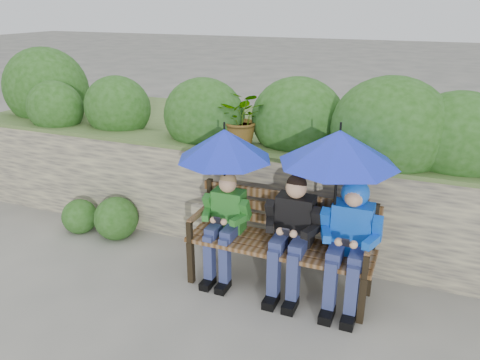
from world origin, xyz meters
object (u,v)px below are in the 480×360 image
at_px(boy_middle, 292,230).
at_px(umbrella_left, 225,144).
at_px(park_bench, 282,236).
at_px(boy_left, 225,221).
at_px(boy_right, 350,235).
at_px(umbrella_right, 339,147).

relative_size(boy_middle, umbrella_left, 1.28).
bearing_deg(park_bench, umbrella_left, -177.72).
bearing_deg(umbrella_left, boy_middle, -4.37).
bearing_deg(park_bench, boy_left, -173.04).
height_order(boy_right, umbrella_left, umbrella_left).
distance_m(park_bench, boy_right, 0.60).
bearing_deg(umbrella_left, park_bench, 2.28).
relative_size(umbrella_left, umbrella_right, 0.88).
bearing_deg(boy_middle, boy_right, 1.28).
relative_size(boy_middle, umbrella_right, 1.13).
distance_m(umbrella_left, umbrella_right, 0.96).
bearing_deg(boy_right, boy_middle, -178.72).
bearing_deg(boy_middle, umbrella_left, 175.63).
bearing_deg(umbrella_left, boy_right, -1.95).
height_order(boy_left, umbrella_left, umbrella_left).
xyz_separation_m(park_bench, umbrella_left, (-0.52, -0.02, 0.77)).
bearing_deg(umbrella_left, boy_left, -70.98).
bearing_deg(umbrella_right, boy_middle, -175.79).
bearing_deg(umbrella_right, boy_right, -5.56).
relative_size(boy_middle, boy_right, 0.98).
height_order(park_bench, boy_right, boy_right).
height_order(boy_middle, boy_right, boy_right).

